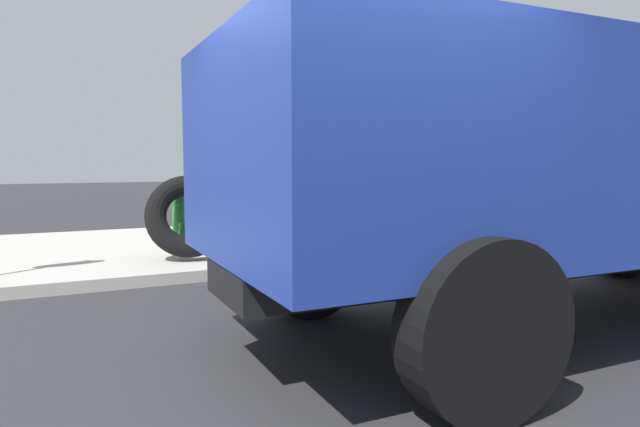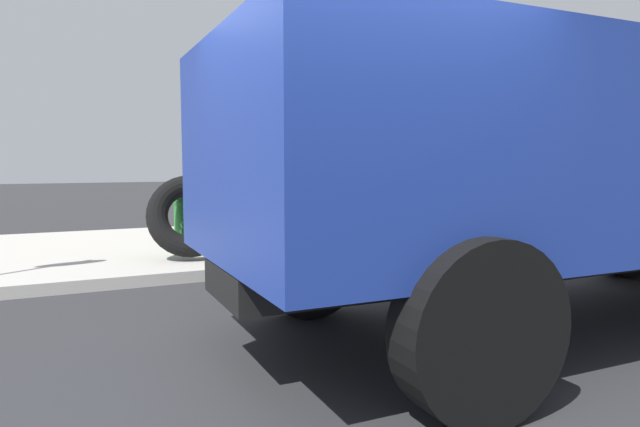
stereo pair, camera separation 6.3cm
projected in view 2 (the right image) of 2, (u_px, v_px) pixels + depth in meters
name	position (u px, v px, depth m)	size (l,w,h in m)	color
ground_plane	(330.00, 413.00, 3.37)	(80.00, 80.00, 0.00)	#2D2D30
sidewalk_curb	(157.00, 249.00, 9.22)	(36.00, 5.00, 0.15)	#BCB7AD
fire_hydrant	(182.00, 222.00, 8.24)	(0.24, 0.55, 0.90)	#2D8438
loose_tire	(190.00, 216.00, 7.81)	(1.19, 1.19, 0.30)	black
dump_truck_blue	(602.00, 152.00, 5.26)	(7.02, 2.86, 3.00)	#1E3899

